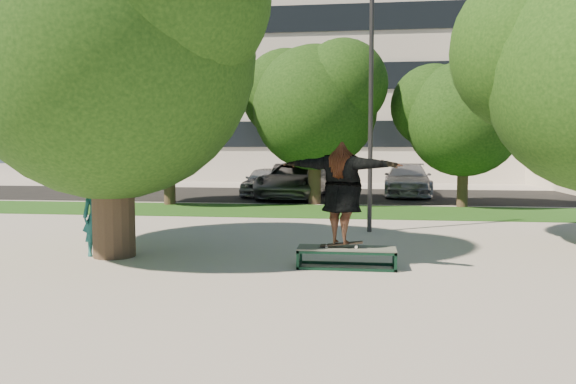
# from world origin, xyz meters

# --- Properties ---
(ground) EXTENTS (120.00, 120.00, 0.00)m
(ground) POSITION_xyz_m (0.00, 0.00, 0.00)
(ground) COLOR #ACA49E
(ground) RESTS_ON ground
(grass_strip) EXTENTS (30.00, 4.00, 0.02)m
(grass_strip) POSITION_xyz_m (1.00, 9.50, 0.01)
(grass_strip) COLOR #1E4A15
(grass_strip) RESTS_ON ground
(asphalt_strip) EXTENTS (40.00, 8.00, 0.01)m
(asphalt_strip) POSITION_xyz_m (0.00, 16.00, 0.01)
(asphalt_strip) COLOR black
(asphalt_strip) RESTS_ON ground
(tree_left) EXTENTS (6.96, 5.95, 7.12)m
(tree_left) POSITION_xyz_m (-4.29, 1.09, 4.42)
(tree_left) COLOR #38281E
(tree_left) RESTS_ON ground
(bg_tree_left) EXTENTS (5.28, 4.51, 5.77)m
(bg_tree_left) POSITION_xyz_m (-6.57, 11.07, 3.73)
(bg_tree_left) COLOR #38281E
(bg_tree_left) RESTS_ON ground
(bg_tree_mid) EXTENTS (5.76, 4.92, 6.24)m
(bg_tree_mid) POSITION_xyz_m (-1.08, 12.08, 4.02)
(bg_tree_mid) COLOR #38281E
(bg_tree_mid) RESTS_ON ground
(bg_tree_right) EXTENTS (5.04, 4.31, 5.43)m
(bg_tree_right) POSITION_xyz_m (4.43, 11.57, 3.49)
(bg_tree_right) COLOR #38281E
(bg_tree_right) RESTS_ON ground
(lamppost) EXTENTS (0.25, 0.15, 6.11)m
(lamppost) POSITION_xyz_m (1.00, 5.00, 3.15)
(lamppost) COLOR #2D2D30
(lamppost) RESTS_ON ground
(office_building) EXTENTS (30.00, 14.12, 16.00)m
(office_building) POSITION_xyz_m (-2.00, 31.98, 8.00)
(office_building) COLOR beige
(office_building) RESTS_ON ground
(grind_box) EXTENTS (1.80, 0.60, 0.38)m
(grind_box) POSITION_xyz_m (0.50, 0.52, 0.19)
(grind_box) COLOR #103021
(grind_box) RESTS_ON ground
(skater_rig) EXTENTS (2.37, 1.33, 1.94)m
(skater_rig) POSITION_xyz_m (0.41, 0.52, 1.38)
(skater_rig) COLOR white
(skater_rig) RESTS_ON grind_box
(bystander) EXTENTS (0.71, 0.65, 1.62)m
(bystander) POSITION_xyz_m (-4.58, 1.06, 0.81)
(bystander) COLOR #175558
(bystander) RESTS_ON ground
(car_silver_a) EXTENTS (1.88, 4.00, 1.32)m
(car_silver_a) POSITION_xyz_m (-3.50, 15.25, 0.66)
(car_silver_a) COLOR #A6A7AB
(car_silver_a) RESTS_ON asphalt_strip
(car_dark) EXTENTS (1.68, 4.51, 1.47)m
(car_dark) POSITION_xyz_m (-2.19, 14.54, 0.74)
(car_dark) COLOR black
(car_dark) RESTS_ON asphalt_strip
(car_grey) EXTENTS (3.22, 5.84, 1.55)m
(car_grey) POSITION_xyz_m (-2.00, 14.23, 0.77)
(car_grey) COLOR #5C5D62
(car_grey) RESTS_ON asphalt_strip
(car_silver_b) EXTENTS (2.30, 5.12, 1.46)m
(car_silver_b) POSITION_xyz_m (2.89, 16.11, 0.73)
(car_silver_b) COLOR #B0B0B5
(car_silver_b) RESTS_ON asphalt_strip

